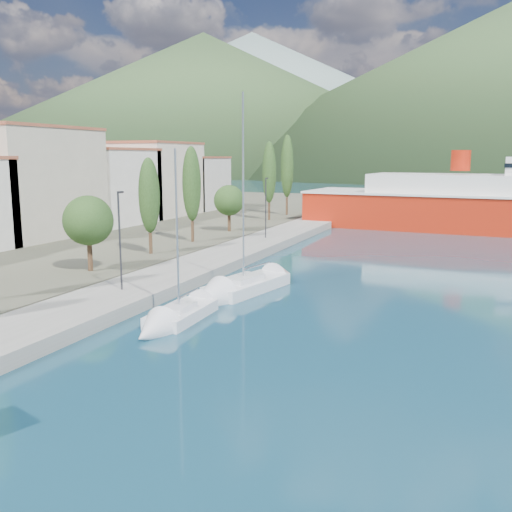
% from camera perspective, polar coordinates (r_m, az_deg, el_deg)
% --- Properties ---
extents(ground, '(1400.00, 1400.00, 0.00)m').
position_cam_1_polar(ground, '(135.58, 17.15, 5.68)').
color(ground, navy).
extents(quay, '(5.00, 88.00, 0.80)m').
position_cam_1_polar(quay, '(46.51, -4.73, -0.70)').
color(quay, gray).
rests_on(quay, ground).
extents(town_buildings, '(9.20, 69.20, 11.30)m').
position_cam_1_polar(town_buildings, '(67.75, -18.24, 6.56)').
color(town_buildings, beige).
rests_on(town_buildings, land_strip).
extents(tree_row, '(3.60, 62.54, 11.31)m').
position_cam_1_polar(tree_row, '(53.32, -7.91, 6.49)').
color(tree_row, '#47301E').
rests_on(tree_row, land_strip).
extents(lamp_posts, '(0.15, 47.88, 6.06)m').
position_cam_1_polar(lamp_posts, '(36.42, -12.75, 2.02)').
color(lamp_posts, '#2D2D33').
rests_on(lamp_posts, quay).
extents(sailboat_near, '(2.33, 7.15, 10.17)m').
position_cam_1_polar(sailboat_near, '(30.61, -8.93, -6.62)').
color(sailboat_near, silver).
rests_on(sailboat_near, ground).
extents(sailboat_mid, '(4.36, 10.00, 13.94)m').
position_cam_1_polar(sailboat_mid, '(36.47, -2.93, -3.74)').
color(sailboat_mid, silver).
rests_on(sailboat_mid, ground).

